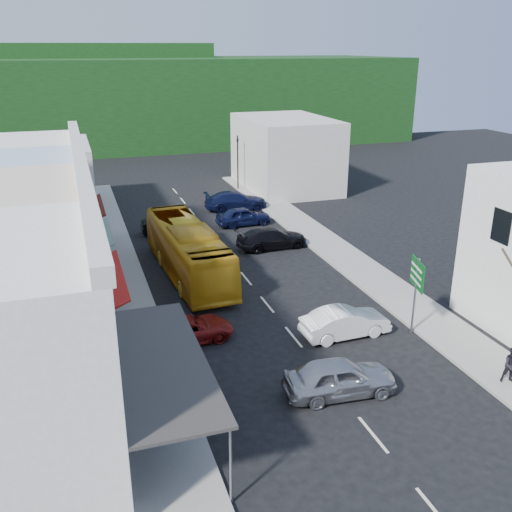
{
  "coord_description": "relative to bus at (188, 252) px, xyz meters",
  "views": [
    {
      "loc": [
        -9.66,
        -23.4,
        13.65
      ],
      "look_at": [
        0.0,
        6.0,
        2.2
      ],
      "focal_mm": 40.0,
      "sensor_mm": 36.0,
      "label": 1
    }
  ],
  "objects": [
    {
      "name": "shopfront_row",
      "position": [
        -9.22,
        -4.67,
        2.45
      ],
      "size": [
        8.25,
        30.0,
        8.0
      ],
      "color": "silver",
      "rests_on": "ground"
    },
    {
      "name": "traffic_signal",
      "position": [
        9.43,
        20.86,
        1.16
      ],
      "size": [
        0.58,
        1.1,
        5.41
      ],
      "primitive_type": null,
      "rotation": [
        0.0,
        0.0,
        3.16
      ],
      "color": "black",
      "rests_on": "ground"
    },
    {
      "name": "hillside",
      "position": [
        1.82,
        55.42,
        5.18
      ],
      "size": [
        80.0,
        26.0,
        14.0
      ],
      "color": "black",
      "rests_on": "ground"
    },
    {
      "name": "car_silver",
      "position": [
        3.23,
        -14.87,
        -0.85
      ],
      "size": [
        4.53,
        2.14,
        1.4
      ],
      "primitive_type": "imported",
      "rotation": [
        0.0,
        0.0,
        1.49
      ],
      "color": "#A6A6AB",
      "rests_on": "ground"
    },
    {
      "name": "distant_block_left",
      "position": [
        -8.73,
        17.33,
        1.45
      ],
      "size": [
        8.0,
        10.0,
        6.0
      ],
      "primitive_type": "cube",
      "color": "#B7B2A8",
      "rests_on": "ground"
    },
    {
      "name": "ground",
      "position": [
        3.27,
        -9.67,
        -1.55
      ],
      "size": [
        120.0,
        120.0,
        0.0
      ],
      "primitive_type": "plane",
      "color": "black",
      "rests_on": "ground"
    },
    {
      "name": "pedestrian_right",
      "position": [
        10.44,
        -16.55,
        -0.55
      ],
      "size": [
        0.82,
        0.68,
        1.7
      ],
      "primitive_type": "imported",
      "rotation": [
        0.0,
        0.0,
        -0.41
      ],
      "color": "black",
      "rests_on": "sidewalk_right"
    },
    {
      "name": "car_navy_mid",
      "position": [
        6.41,
        9.17,
        -0.85
      ],
      "size": [
        4.49,
        2.04,
        1.4
      ],
      "primitive_type": "imported",
      "rotation": [
        0.0,
        0.0,
        1.62
      ],
      "color": "black",
      "rests_on": "ground"
    },
    {
      "name": "car_black_near",
      "position": [
        6.75,
        3.25,
        -0.85
      ],
      "size": [
        4.58,
        2.05,
        1.4
      ],
      "primitive_type": "imported",
      "rotation": [
        0.0,
        0.0,
        1.62
      ],
      "color": "black",
      "rests_on": "ground"
    },
    {
      "name": "car_red",
      "position": [
        -1.73,
        -8.4,
        -0.85
      ],
      "size": [
        4.73,
        2.25,
        1.4
      ],
      "primitive_type": "imported",
      "rotation": [
        0.0,
        0.0,
        1.65
      ],
      "color": "maroon",
      "rests_on": "ground"
    },
    {
      "name": "pedestrian_left",
      "position": [
        -3.23,
        -8.65,
        -0.55
      ],
      "size": [
        0.61,
        0.71,
        1.7
      ],
      "primitive_type": "imported",
      "rotation": [
        0.0,
        0.0,
        1.15
      ],
      "color": "black",
      "rests_on": "sidewalk_left"
    },
    {
      "name": "car_white",
      "position": [
        5.74,
        -10.35,
        -0.85
      ],
      "size": [
        4.47,
        1.98,
        1.4
      ],
      "primitive_type": "imported",
      "rotation": [
        0.0,
        0.0,
        1.61
      ],
      "color": "silver",
      "rests_on": "ground"
    },
    {
      "name": "sidewalk_left",
      "position": [
        -4.23,
        0.33,
        -1.48
      ],
      "size": [
        3.0,
        52.0,
        0.15
      ],
      "primitive_type": "cube",
      "color": "gray",
      "rests_on": "ground"
    },
    {
      "name": "car_navy_far",
      "position": [
        7.18,
        13.92,
        -0.85
      ],
      "size": [
        4.61,
        2.13,
        1.4
      ],
      "primitive_type": "imported",
      "rotation": [
        0.0,
        0.0,
        1.5
      ],
      "color": "black",
      "rests_on": "ground"
    },
    {
      "name": "car_black_far",
      "position": [
        0.41,
        9.07,
        -0.85
      ],
      "size": [
        4.41,
        1.82,
        1.4
      ],
      "primitive_type": "imported",
      "rotation": [
        0.0,
        0.0,
        1.57
      ],
      "color": "black",
      "rests_on": "ground"
    },
    {
      "name": "sidewalk_right",
      "position": [
        10.77,
        0.33,
        -1.48
      ],
      "size": [
        3.0,
        52.0,
        0.15
      ],
      "primitive_type": "cube",
      "color": "gray",
      "rests_on": "ground"
    },
    {
      "name": "distant_block_right",
      "position": [
        14.27,
        20.33,
        1.95
      ],
      "size": [
        8.0,
        12.0,
        7.0
      ],
      "primitive_type": "cube",
      "color": "#B7B2A8",
      "rests_on": "ground"
    },
    {
      "name": "bus",
      "position": [
        0.0,
        0.0,
        0.0
      ],
      "size": [
        3.16,
        11.72,
        3.1
      ],
      "primitive_type": "imported",
      "rotation": [
        0.0,
        0.0,
        0.06
      ],
      "color": "gold",
      "rests_on": "ground"
    },
    {
      "name": "direction_sign",
      "position": [
        9.07,
        -11.15,
        0.47
      ],
      "size": [
        1.1,
        1.92,
        4.03
      ],
      "primitive_type": null,
      "rotation": [
        0.0,
        0.0,
        -0.26
      ],
      "color": "#045014",
      "rests_on": "ground"
    }
  ]
}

